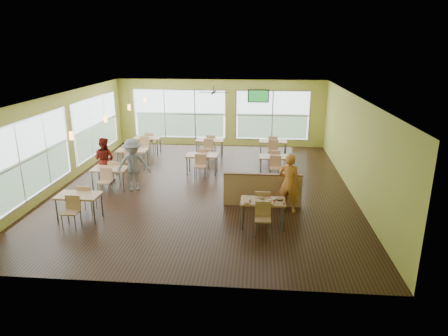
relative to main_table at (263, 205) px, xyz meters
The scene contains 20 objects.
room 3.73m from the main_table, 123.69° to the left, with size 12.00×12.04×3.20m.
window_bays 7.70m from the main_table, 127.41° to the left, with size 9.24×10.24×2.38m.
main_table is the anchor object (origin of this frame).
half_wall_divider 1.45m from the main_table, 90.00° to the left, with size 2.40×0.14×1.04m.
dining_tables 5.61m from the main_table, 122.91° to the left, with size 6.92×8.72×0.87m.
pendant_lights 6.62m from the main_table, 144.75° to the left, with size 0.11×7.31×0.86m.
ceiling_fan 6.73m from the main_table, 108.43° to the left, with size 1.25×1.25×0.29m.
tv_backwall 9.08m from the main_table, 91.29° to the left, with size 1.00×0.07×0.60m.
man_plaid 1.35m from the main_table, 54.20° to the left, with size 0.66×0.43×1.80m, color #D54F17.
patron_maroon 6.62m from the main_table, 149.67° to the left, with size 0.79×0.61×1.62m, color #5C130C.
patron_grey 5.03m from the main_table, 150.50° to the left, with size 1.17×0.67×1.80m, color slate.
cup_blue 0.44m from the main_table, 150.95° to the right, with size 0.09×0.09×0.31m.
cup_yellow 0.32m from the main_table, 111.07° to the right, with size 0.08×0.08×0.29m.
cup_red_near 0.34m from the main_table, 48.78° to the right, with size 0.09×0.09×0.32m.
cup_red_far 0.37m from the main_table, 21.91° to the right, with size 0.10×0.10×0.34m.
food_basket 0.48m from the main_table, 10.86° to the left, with size 0.22×0.22×0.05m.
ketchup_cup 0.60m from the main_table, 20.19° to the right, with size 0.06×0.06×0.03m, color #A5191B.
wrapper_left 0.55m from the main_table, 146.65° to the right, with size 0.16×0.14×0.04m, color #A3854F.
wrapper_mid 0.19m from the main_table, 109.31° to the left, with size 0.19×0.17×0.05m, color #A3854F.
wrapper_right 0.39m from the main_table, 55.43° to the right, with size 0.14×0.12×0.03m, color #A3854F.
Camera 1 is at (1.80, -13.13, 4.84)m, focal length 32.00 mm.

